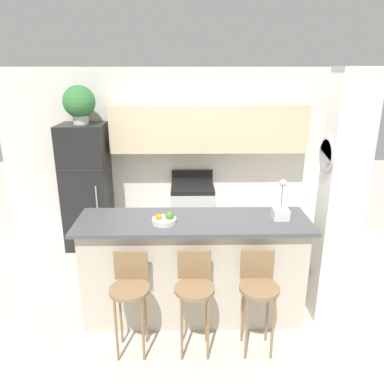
# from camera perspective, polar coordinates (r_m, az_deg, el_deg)

# --- Properties ---
(ground_plane) EXTENTS (14.00, 14.00, 0.00)m
(ground_plane) POSITION_cam_1_polar(r_m,az_deg,el_deg) (4.28, 0.19, -17.92)
(ground_plane) COLOR beige
(wall_back) EXTENTS (5.60, 0.38, 2.55)m
(wall_back) POSITION_cam_1_polar(r_m,az_deg,el_deg) (5.56, 0.84, 7.23)
(wall_back) COLOR white
(wall_back) RESTS_ON ground_plane
(pillar_right) EXTENTS (0.38, 0.33, 2.55)m
(pillar_right) POSITION_cam_1_polar(r_m,az_deg,el_deg) (3.94, 21.64, -1.52)
(pillar_right) COLOR white
(pillar_right) RESTS_ON ground_plane
(counter_bar) EXTENTS (2.34, 0.71, 1.09)m
(counter_bar) POSITION_cam_1_polar(r_m,az_deg,el_deg) (3.98, 0.19, -11.50)
(counter_bar) COLOR beige
(counter_bar) RESTS_ON ground_plane
(refrigerator) EXTENTS (0.63, 0.62, 1.81)m
(refrigerator) POSITION_cam_1_polar(r_m,az_deg,el_deg) (5.60, -15.71, 0.75)
(refrigerator) COLOR black
(refrigerator) RESTS_ON ground_plane
(stove_range) EXTENTS (0.62, 0.60, 1.07)m
(stove_range) POSITION_cam_1_polar(r_m,az_deg,el_deg) (5.59, 0.08, -3.39)
(stove_range) COLOR silver
(stove_range) RESTS_ON ground_plane
(bar_stool_left) EXTENTS (0.36, 0.36, 0.96)m
(bar_stool_left) POSITION_cam_1_polar(r_m,az_deg,el_deg) (3.52, -9.40, -14.43)
(bar_stool_left) COLOR olive
(bar_stool_left) RESTS_ON ground_plane
(bar_stool_mid) EXTENTS (0.36, 0.36, 0.96)m
(bar_stool_mid) POSITION_cam_1_polar(r_m,az_deg,el_deg) (3.48, 0.39, -14.52)
(bar_stool_mid) COLOR olive
(bar_stool_mid) RESTS_ON ground_plane
(bar_stool_right) EXTENTS (0.36, 0.36, 0.96)m
(bar_stool_right) POSITION_cam_1_polar(r_m,az_deg,el_deg) (3.54, 10.09, -14.21)
(bar_stool_right) COLOR olive
(bar_stool_right) RESTS_ON ground_plane
(potted_plant_on_fridge) EXTENTS (0.43, 0.43, 0.52)m
(potted_plant_on_fridge) POSITION_cam_1_polar(r_m,az_deg,el_deg) (5.38, -16.81, 12.87)
(potted_plant_on_fridge) COLOR silver
(potted_plant_on_fridge) RESTS_ON refrigerator
(orchid_vase) EXTENTS (0.15, 0.15, 0.41)m
(orchid_vase) POSITION_cam_1_polar(r_m,az_deg,el_deg) (3.83, 13.37, -2.71)
(orchid_vase) COLOR white
(orchid_vase) RESTS_ON counter_bar
(fruit_bowl) EXTENTS (0.24, 0.24, 0.12)m
(fruit_bowl) POSITION_cam_1_polar(r_m,az_deg,el_deg) (3.66, -4.18, -4.22)
(fruit_bowl) COLOR silver
(fruit_bowl) RESTS_ON counter_bar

